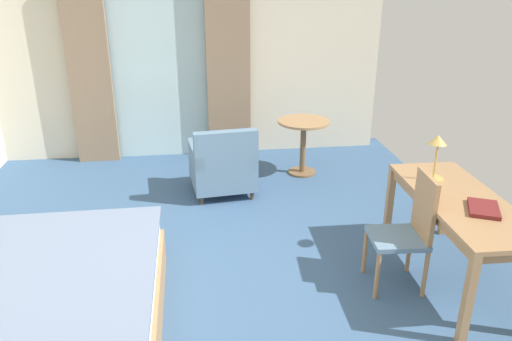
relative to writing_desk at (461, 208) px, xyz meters
name	(u,v)px	position (x,y,z in m)	size (l,w,h in m)	color
ground	(195,305)	(-2.12, -0.02, -0.70)	(5.62, 7.42, 0.10)	#38567A
wall_back	(187,59)	(-2.12, 3.43, 0.65)	(5.22, 0.12, 2.60)	beige
balcony_glass_door	(161,73)	(-2.47, 3.35, 0.49)	(1.33, 0.02, 2.29)	silver
curtain_panel_left	(89,68)	(-3.36, 3.25, 0.59)	(0.53, 0.10, 2.48)	#897056
curtain_panel_right	(228,65)	(-1.59, 3.25, 0.59)	(0.57, 0.10, 2.48)	#897056
writing_desk	(461,208)	(0.00, 0.00, 0.00)	(0.66, 1.56, 0.74)	#9E754C
desk_chair	(409,228)	(-0.42, -0.02, -0.13)	(0.45, 0.43, 0.96)	slate
desk_lamp	(437,148)	(-0.08, 0.37, 0.38)	(0.19, 0.20, 0.42)	tan
closed_book	(484,209)	(0.05, -0.22, 0.10)	(0.21, 0.30, 0.03)	maroon
armchair_by_window	(223,166)	(-1.77, 1.96, -0.32)	(0.76, 0.78, 0.82)	slate
round_cafe_table	(303,135)	(-0.73, 2.44, -0.15)	(0.64, 0.64, 0.69)	#9E754C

